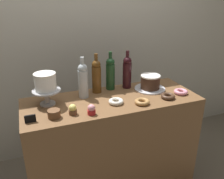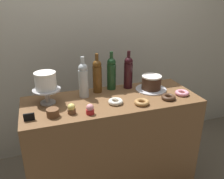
# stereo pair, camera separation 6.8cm
# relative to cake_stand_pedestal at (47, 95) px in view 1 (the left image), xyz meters

# --- Properties ---
(back_wall) EXTENTS (6.00, 0.05, 2.60)m
(back_wall) POSITION_rel_cake_stand_pedestal_xyz_m (0.48, 0.76, 0.28)
(back_wall) COLOR #BCB7A8
(back_wall) RESTS_ON ground_plane
(display_counter) EXTENTS (1.37, 0.53, 0.94)m
(display_counter) POSITION_rel_cake_stand_pedestal_xyz_m (0.48, -0.08, -0.55)
(display_counter) COLOR brown
(display_counter) RESTS_ON ground_plane
(cake_stand_pedestal) EXTENTS (0.20, 0.20, 0.12)m
(cake_stand_pedestal) POSITION_rel_cake_stand_pedestal_xyz_m (0.00, 0.00, 0.00)
(cake_stand_pedestal) COLOR #B2B2B7
(cake_stand_pedestal) RESTS_ON display_counter
(white_layer_cake) EXTENTS (0.16, 0.16, 0.13)m
(white_layer_cake) POSITION_rel_cake_stand_pedestal_xyz_m (-0.00, 0.00, 0.10)
(white_layer_cake) COLOR white
(white_layer_cake) RESTS_ON cake_stand_pedestal
(silver_serving_platter) EXTENTS (0.26, 0.26, 0.01)m
(silver_serving_platter) POSITION_rel_cake_stand_pedestal_xyz_m (0.86, -0.01, -0.07)
(silver_serving_platter) COLOR silver
(silver_serving_platter) RESTS_ON display_counter
(chocolate_round_cake) EXTENTS (0.16, 0.16, 0.12)m
(chocolate_round_cake) POSITION_rel_cake_stand_pedestal_xyz_m (0.86, -0.01, -0.01)
(chocolate_round_cake) COLOR #3D2619
(chocolate_round_cake) RESTS_ON silver_serving_platter
(wine_bottle_amber) EXTENTS (0.08, 0.08, 0.33)m
(wine_bottle_amber) POSITION_rel_cake_stand_pedestal_xyz_m (0.41, 0.10, 0.07)
(wine_bottle_amber) COLOR #5B3814
(wine_bottle_amber) RESTS_ON display_counter
(wine_bottle_clear) EXTENTS (0.08, 0.08, 0.33)m
(wine_bottle_clear) POSITION_rel_cake_stand_pedestal_xyz_m (0.28, 0.03, 0.07)
(wine_bottle_clear) COLOR #B2BCC1
(wine_bottle_clear) RESTS_ON display_counter
(wine_bottle_green) EXTENTS (0.08, 0.08, 0.33)m
(wine_bottle_green) POSITION_rel_cake_stand_pedestal_xyz_m (0.54, 0.12, 0.07)
(wine_bottle_green) COLOR #193D1E
(wine_bottle_green) RESTS_ON display_counter
(wine_bottle_dark_red) EXTENTS (0.08, 0.08, 0.33)m
(wine_bottle_dark_red) POSITION_rel_cake_stand_pedestal_xyz_m (0.69, 0.10, 0.07)
(wine_bottle_dark_red) COLOR black
(wine_bottle_dark_red) RESTS_ON display_counter
(cupcake_lemon) EXTENTS (0.06, 0.06, 0.07)m
(cupcake_lemon) POSITION_rel_cake_stand_pedestal_xyz_m (0.14, -0.22, -0.04)
(cupcake_lemon) COLOR brown
(cupcake_lemon) RESTS_ON display_counter
(cupcake_strawberry) EXTENTS (0.06, 0.06, 0.07)m
(cupcake_strawberry) POSITION_rel_cake_stand_pedestal_xyz_m (0.26, -0.27, -0.04)
(cupcake_strawberry) COLOR red
(cupcake_strawberry) RESTS_ON display_counter
(donut_sugar) EXTENTS (0.11, 0.11, 0.03)m
(donut_sugar) POSITION_rel_cake_stand_pedestal_xyz_m (0.49, -0.17, -0.06)
(donut_sugar) COLOR silver
(donut_sugar) RESTS_ON display_counter
(donut_chocolate) EXTENTS (0.11, 0.11, 0.03)m
(donut_chocolate) POSITION_rel_cake_stand_pedestal_xyz_m (0.90, -0.22, -0.06)
(donut_chocolate) COLOR #472D1E
(donut_chocolate) RESTS_ON display_counter
(donut_pink) EXTENTS (0.11, 0.11, 0.03)m
(donut_pink) POSITION_rel_cake_stand_pedestal_xyz_m (1.05, -0.18, -0.06)
(donut_pink) COLOR pink
(donut_pink) RESTS_ON display_counter
(donut_maple) EXTENTS (0.11, 0.11, 0.03)m
(donut_maple) POSITION_rel_cake_stand_pedestal_xyz_m (0.66, -0.24, -0.06)
(donut_maple) COLOR #B27F47
(donut_maple) RESTS_ON display_counter
(cookie_stack) EXTENTS (0.08, 0.08, 0.05)m
(cookie_stack) POSITION_rel_cake_stand_pedestal_xyz_m (0.02, -0.22, -0.05)
(cookie_stack) COLOR brown
(cookie_stack) RESTS_ON display_counter
(price_sign_chalkboard) EXTENTS (0.07, 0.01, 0.05)m
(price_sign_chalkboard) POSITION_rel_cake_stand_pedestal_xyz_m (-0.13, -0.23, -0.05)
(price_sign_chalkboard) COLOR black
(price_sign_chalkboard) RESTS_ON display_counter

